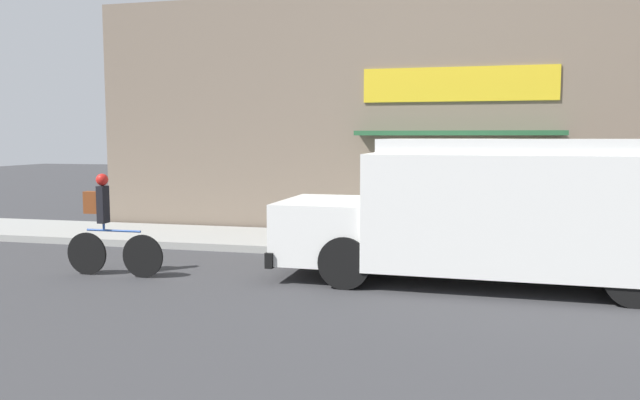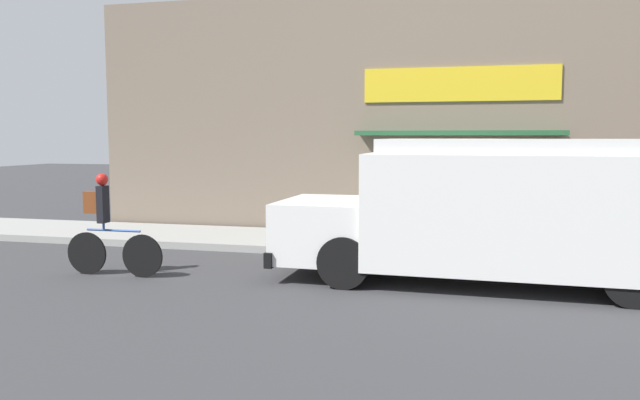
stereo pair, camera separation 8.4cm
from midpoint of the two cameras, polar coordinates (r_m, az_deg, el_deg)
ground_plane at (r=11.62m, az=10.58°, el=-5.56°), size 70.00×70.00×0.00m
sidewalk at (r=12.78m, az=10.92°, el=-4.20°), size 28.00×2.39×0.15m
storefront at (r=13.96m, az=11.47°, el=7.60°), size 16.41×0.88×5.47m
school_bus at (r=9.93m, az=16.77°, el=-0.86°), size 6.45×2.66×2.24m
cyclist at (r=10.74m, az=-18.68°, el=-2.45°), size 1.72×0.20×1.68m
trash_bin at (r=13.03m, az=22.42°, el=-2.22°), size 0.54×0.54×0.81m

